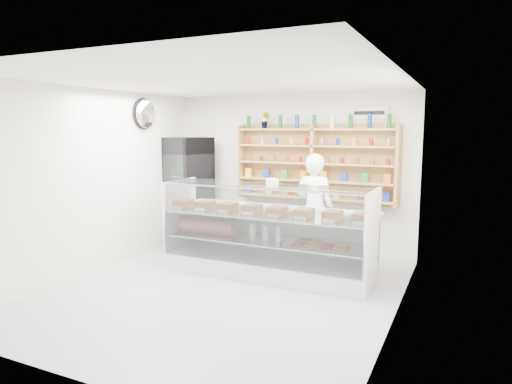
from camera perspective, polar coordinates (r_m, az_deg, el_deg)
The scene contains 8 objects.
room at distance 6.04m, azimuth -4.30°, elevation 0.38°, with size 5.00×5.00×5.00m.
display_counter at distance 6.93m, azimuth 1.41°, elevation -7.30°, with size 3.16×0.94×1.38m.
shop_worker at distance 7.38m, azimuth 7.32°, elevation -2.19°, with size 0.66×0.43×1.81m, color white.
drinks_cooler at distance 8.72m, azimuth -8.47°, elevation 0.10°, with size 0.89×0.88×2.03m.
wall_shelving at distance 7.96m, azimuth 7.21°, elevation 3.55°, with size 2.84×0.28×1.33m.
potted_plant at distance 8.27m, azimuth 1.16°, elevation 8.94°, with size 0.16×0.13×0.29m, color #1E6626.
security_mirror at distance 8.21m, azimuth -13.60°, elevation 9.50°, with size 0.15×0.50×0.50m, color silver.
wall_sign at distance 7.84m, azimuth 13.98°, elevation 9.57°, with size 0.62×0.03×0.20m, color white.
Camera 1 is at (2.95, -5.21, 2.18)m, focal length 32.00 mm.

